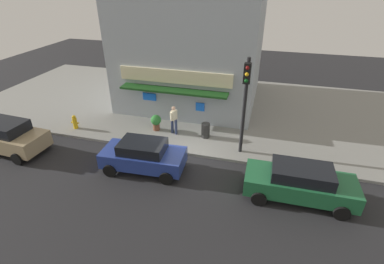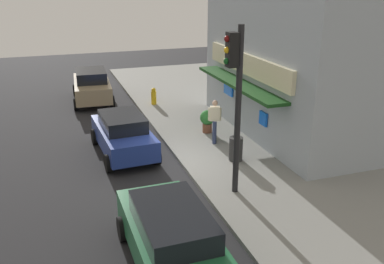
{
  "view_description": "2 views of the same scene",
  "coord_description": "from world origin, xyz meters",
  "views": [
    {
      "loc": [
        3.76,
        -12.2,
        8.52
      ],
      "look_at": [
        0.42,
        0.07,
        1.43
      ],
      "focal_mm": 26.79,
      "sensor_mm": 36.0,
      "label": 1
    },
    {
      "loc": [
        13.33,
        -4.07,
        6.36
      ],
      "look_at": [
        0.43,
        0.36,
        1.32
      ],
      "focal_mm": 39.21,
      "sensor_mm": 36.0,
      "label": 2
    }
  ],
  "objects": [
    {
      "name": "trash_can",
      "position": [
        0.72,
        1.92,
        0.58
      ],
      "size": [
        0.49,
        0.49,
        0.87
      ],
      "primitive_type": "cylinder",
      "color": "#2D2D2D",
      "rests_on": "sidewalk"
    },
    {
      "name": "traffic_light",
      "position": [
        2.85,
        0.82,
        3.38
      ],
      "size": [
        0.32,
        0.58,
        5.04
      ],
      "color": "black",
      "rests_on": "sidewalk"
    },
    {
      "name": "sidewalk",
      "position": [
        0.0,
        6.38,
        0.07
      ],
      "size": [
        33.6,
        12.75,
        0.15
      ],
      "primitive_type": "cube",
      "color": "gray",
      "rests_on": "ground_plane"
    },
    {
      "name": "parked_car_tan",
      "position": [
        -9.32,
        -2.02,
        0.88
      ],
      "size": [
        4.43,
        2.25,
        1.72
      ],
      "color": "#9E8966",
      "rests_on": "ground_plane"
    },
    {
      "name": "fire_hydrant",
      "position": [
        -7.2,
        0.88,
        0.57
      ],
      "size": [
        0.51,
        0.27,
        0.87
      ],
      "color": "gold",
      "rests_on": "sidewalk"
    },
    {
      "name": "pedestrian",
      "position": [
        -1.16,
        1.85,
        1.1
      ],
      "size": [
        0.47,
        0.52,
        1.74
      ],
      "color": "navy",
      "rests_on": "sidewalk"
    },
    {
      "name": "corner_building",
      "position": [
        -1.53,
        7.62,
        3.79
      ],
      "size": [
        9.12,
        9.36,
        7.3
      ],
      "color": "#9EA8B2",
      "rests_on": "sidewalk"
    },
    {
      "name": "potted_plant_by_doorway",
      "position": [
        -2.35,
        2.0,
        0.71
      ],
      "size": [
        0.63,
        0.63,
        0.97
      ],
      "color": "brown",
      "rests_on": "sidewalk"
    },
    {
      "name": "parked_car_blue",
      "position": [
        -1.53,
        -1.73,
        0.81
      ],
      "size": [
        4.06,
        2.12,
        1.56
      ],
      "color": "navy",
      "rests_on": "ground_plane"
    },
    {
      "name": "ground_plane",
      "position": [
        0.0,
        0.0,
        0.0
      ],
      "size": [
        50.4,
        50.4,
        0.0
      ],
      "primitive_type": "plane",
      "color": "#232326"
    },
    {
      "name": "parked_car_green",
      "position": [
        5.65,
        -1.89,
        0.83
      ],
      "size": [
        4.55,
        1.99,
        1.59
      ],
      "color": "#1E6038",
      "rests_on": "ground_plane"
    }
  ]
}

